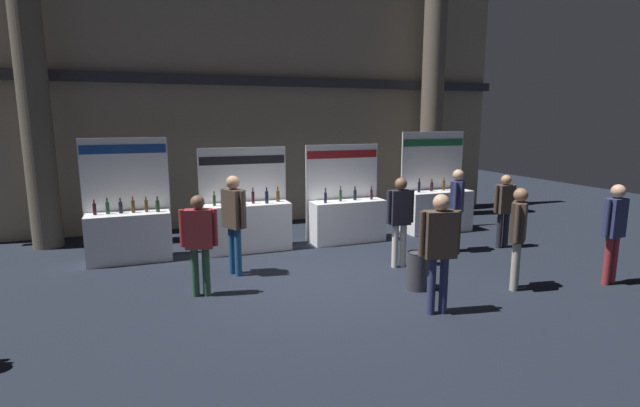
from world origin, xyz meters
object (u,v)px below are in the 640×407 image
Objects in this scene: exhibitor_booth_3 at (437,207)px; visitor_3 at (439,242)px; exhibitor_booth_1 at (247,223)px; visitor_5 at (234,215)px; visitor_4 at (518,230)px; visitor_1 at (199,237)px; visitor_6 at (614,226)px; visitor_0 at (457,203)px; visitor_2 at (400,215)px; exhibitor_booth_2 at (347,217)px; exhibitor_booth_0 at (129,231)px; trash_bin at (417,270)px; visitor_7 at (504,205)px.

visitor_3 is at bearing -124.11° from exhibitor_booth_3.
visitor_5 is at bearing -109.77° from exhibitor_booth_1.
visitor_1 is at bearing -57.63° from visitor_4.
visitor_5 is 1.05× the size of visitor_6.
visitor_0 reaches higher than visitor_1.
exhibitor_booth_3 is at bearing 67.21° from visitor_3.
visitor_3 is (-0.60, -2.17, 0.06)m from visitor_2.
exhibitor_booth_2 is 1.22× the size of visitor_5.
visitor_0 is (6.59, -1.74, 0.46)m from exhibitor_booth_0.
exhibitor_booth_2 reaches higher than visitor_4.
visitor_4 is at bearing 130.30° from visitor_2.
visitor_5 is (-2.91, -1.52, 0.54)m from exhibitor_booth_2.
visitor_3 is (-0.45, -4.34, 0.52)m from exhibitor_booth_2.
exhibitor_booth_0 reaches higher than visitor_1.
exhibitor_booth_3 is at bearing 0.56° from exhibitor_booth_1.
exhibitor_booth_2 is 4.37m from visitor_1.
exhibitor_booth_2 is at bearing -177.86° from exhibitor_booth_3.
exhibitor_booth_1 is at bearing 178.84° from exhibitor_booth_2.
visitor_3 is 1.87m from visitor_4.
exhibitor_booth_0 is at bearing 145.30° from visitor_3.
visitor_1 is 0.96× the size of visitor_4.
exhibitor_booth_1 is at bearing -36.26° from visitor_2.
visitor_1 is at bearing -19.70° from visitor_6.
visitor_6 is at bearing 126.88° from visitor_4.
visitor_5 reaches higher than visitor_6.
visitor_2 is (4.90, -2.28, 0.43)m from exhibitor_booth_0.
visitor_1 is at bearing 164.46° from trash_bin.
visitor_0 is at bearing -112.16° from exhibitor_booth_3.
exhibitor_booth_3 is 1.44× the size of visitor_2.
exhibitor_booth_3 is at bearing -155.51° from visitor_0.
exhibitor_booth_1 reaches higher than visitor_5.
exhibitor_booth_2 reaches higher than visitor_3.
visitor_2 is 0.98× the size of visitor_3.
exhibitor_booth_2 is at bearing 95.37° from visitor_3.
visitor_0 is 1.08× the size of visitor_1.
visitor_3 is at bearing -95.95° from exhibitor_booth_2.
exhibitor_booth_2 is 1.29× the size of visitor_2.
exhibitor_booth_1 is at bearing -179.44° from exhibitor_booth_3.
visitor_5 is at bearing -6.66° from visitor_2.
exhibitor_booth_3 reaches higher than visitor_6.
visitor_6 is at bearing -54.34° from exhibitor_booth_2.
exhibitor_booth_0 is 5.42m from visitor_2.
visitor_6 is (1.72, -0.39, 0.00)m from visitor_4.
exhibitor_booth_0 reaches higher than exhibitor_booth_1.
exhibitor_booth_3 is at bearing 2.14° from exhibitor_booth_2.
visitor_5 is (0.72, 0.87, 0.13)m from visitor_1.
visitor_4 is (-0.47, -2.29, -0.04)m from visitor_0.
visitor_0 reaches higher than visitor_7.
visitor_0 is at bearing 20.70° from visitor_1.
exhibitor_booth_2 reaches higher than visitor_5.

